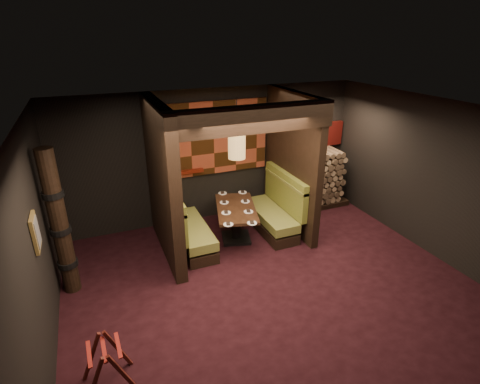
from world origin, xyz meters
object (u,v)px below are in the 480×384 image
at_px(booth_bench_left, 187,229).
at_px(totem_column, 60,225).
at_px(booth_bench_right, 275,212).
at_px(luggage_rack, 107,363).
at_px(pendant_lamp, 237,146).
at_px(dining_table, 236,218).
at_px(firewood_stack, 313,179).

height_order(booth_bench_left, totem_column, totem_column).
relative_size(booth_bench_right, luggage_rack, 2.36).
bearing_deg(booth_bench_left, luggage_rack, -122.14).
bearing_deg(totem_column, booth_bench_right, 7.86).
height_order(booth_bench_right, luggage_rack, booth_bench_right).
xyz_separation_m(booth_bench_left, booth_bench_right, (1.89, 0.00, 0.00)).
xyz_separation_m(booth_bench_left, pendant_lamp, (0.98, -0.14, 1.57)).
bearing_deg(dining_table, firewood_stack, 19.35).
height_order(dining_table, pendant_lamp, pendant_lamp).
height_order(booth_bench_right, dining_table, booth_bench_right).
distance_m(booth_bench_left, dining_table, 0.99).
height_order(booth_bench_left, dining_table, booth_bench_left).
bearing_deg(firewood_stack, pendant_lamp, -159.53).
height_order(booth_bench_right, firewood_stack, firewood_stack).
bearing_deg(pendant_lamp, dining_table, 90.00).
bearing_deg(dining_table, totem_column, -171.57).
height_order(luggage_rack, firewood_stack, firewood_stack).
relative_size(booth_bench_right, pendant_lamp, 1.45).
relative_size(pendant_lamp, luggage_rack, 1.63).
bearing_deg(luggage_rack, firewood_stack, 34.39).
height_order(pendant_lamp, luggage_rack, pendant_lamp).
distance_m(booth_bench_left, totem_column, 2.30).
bearing_deg(booth_bench_right, firewood_stack, 27.35).
bearing_deg(luggage_rack, booth_bench_right, 36.79).
xyz_separation_m(pendant_lamp, totem_column, (-3.07, -0.41, -0.78)).
bearing_deg(dining_table, pendant_lamp, -90.00).
height_order(pendant_lamp, firewood_stack, pendant_lamp).
distance_m(dining_table, pendant_lamp, 1.49).
distance_m(totem_column, firewood_stack, 5.50).
xyz_separation_m(booth_bench_right, luggage_rack, (-3.57, -2.67, -0.06)).
distance_m(booth_bench_right, totem_column, 4.10).
bearing_deg(totem_column, firewood_stack, 13.19).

